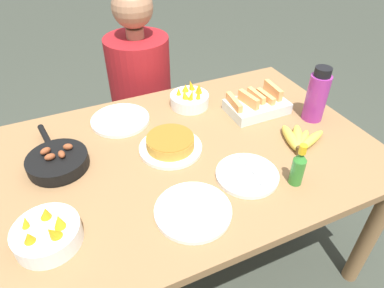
# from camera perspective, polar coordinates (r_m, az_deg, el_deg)

# --- Properties ---
(ground_plane) EXTENTS (14.00, 14.00, 0.00)m
(ground_plane) POSITION_cam_1_polar(r_m,az_deg,el_deg) (1.89, 0.00, -17.94)
(ground_plane) COLOR #383D33
(dining_table) EXTENTS (1.44, 0.99, 0.71)m
(dining_table) POSITION_cam_1_polar(r_m,az_deg,el_deg) (1.42, 0.00, -3.88)
(dining_table) COLOR olive
(dining_table) RESTS_ON ground_plane
(banana_bunch) EXTENTS (0.20, 0.18, 0.04)m
(banana_bunch) POSITION_cam_1_polar(r_m,az_deg,el_deg) (1.45, 17.53, 0.74)
(banana_bunch) COLOR gold
(banana_bunch) RESTS_ON dining_table
(melon_tray) EXTENTS (0.27, 0.18, 0.10)m
(melon_tray) POSITION_cam_1_polar(r_m,az_deg,el_deg) (1.60, 10.72, 6.47)
(melon_tray) COLOR silver
(melon_tray) RESTS_ON dining_table
(skillet) EXTENTS (0.22, 0.36, 0.08)m
(skillet) POSITION_cam_1_polar(r_m,az_deg,el_deg) (1.36, -21.51, -2.63)
(skillet) COLOR black
(skillet) RESTS_ON dining_table
(frittata_plate_center) EXTENTS (0.25, 0.25, 0.06)m
(frittata_plate_center) POSITION_cam_1_polar(r_m,az_deg,el_deg) (1.34, -3.61, -0.03)
(frittata_plate_center) COLOR white
(frittata_plate_center) RESTS_ON dining_table
(empty_plate_near_front) EXTENTS (0.25, 0.25, 0.02)m
(empty_plate_near_front) POSITION_cam_1_polar(r_m,az_deg,el_deg) (1.12, 0.17, -11.10)
(empty_plate_near_front) COLOR white
(empty_plate_near_front) RESTS_ON dining_table
(empty_plate_far_left) EXTENTS (0.25, 0.25, 0.02)m
(empty_plate_far_left) POSITION_cam_1_polar(r_m,az_deg,el_deg) (1.54, -11.85, 3.94)
(empty_plate_far_left) COLOR white
(empty_plate_far_left) RESTS_ON dining_table
(empty_plate_far_right) EXTENTS (0.23, 0.23, 0.02)m
(empty_plate_far_right) POSITION_cam_1_polar(r_m,az_deg,el_deg) (1.25, 9.18, -5.10)
(empty_plate_far_right) COLOR white
(empty_plate_far_right) RESTS_ON dining_table
(fruit_bowl_mango) EXTENTS (0.20, 0.20, 0.11)m
(fruit_bowl_mango) POSITION_cam_1_polar(r_m,az_deg,el_deg) (1.11, -22.98, -13.63)
(fruit_bowl_mango) COLOR white
(fruit_bowl_mango) RESTS_ON dining_table
(fruit_bowl_citrus) EXTENTS (0.18, 0.18, 0.11)m
(fruit_bowl_citrus) POSITION_cam_1_polar(r_m,az_deg,el_deg) (1.61, -0.39, 7.57)
(fruit_bowl_citrus) COLOR white
(fruit_bowl_citrus) RESTS_ON dining_table
(water_bottle) EXTENTS (0.09, 0.09, 0.24)m
(water_bottle) POSITION_cam_1_polar(r_m,az_deg,el_deg) (1.57, 20.11, 7.61)
(water_bottle) COLOR #992D89
(water_bottle) RESTS_ON dining_table
(hot_sauce_bottle) EXTENTS (0.05, 0.05, 0.17)m
(hot_sauce_bottle) POSITION_cam_1_polar(r_m,az_deg,el_deg) (1.23, 17.31, -3.67)
(hot_sauce_bottle) COLOR #337F2D
(hot_sauce_bottle) RESTS_ON dining_table
(person_figure) EXTENTS (0.38, 0.38, 1.16)m
(person_figure) POSITION_cam_1_polar(r_m,az_deg,el_deg) (2.08, -8.21, 6.12)
(person_figure) COLOR black
(person_figure) RESTS_ON ground_plane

